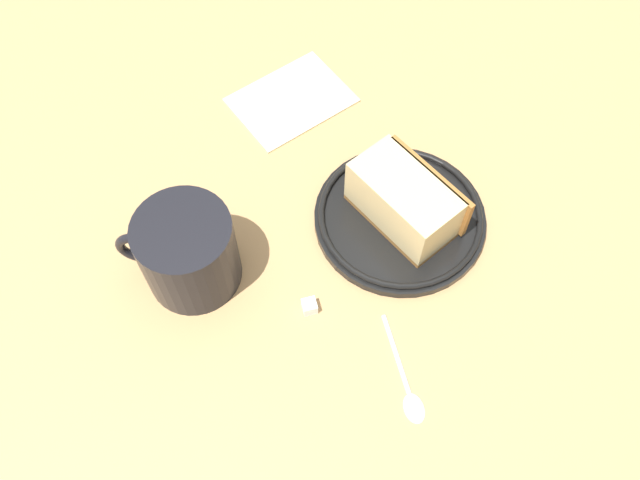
{
  "coord_description": "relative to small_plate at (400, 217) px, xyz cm",
  "views": [
    {
      "loc": [
        10.8,
        34.24,
        62.82
      ],
      "look_at": [
        0.07,
        1.92,
        3.0
      ],
      "focal_mm": 37.4,
      "sensor_mm": 36.0,
      "label": 1
    }
  ],
  "objects": [
    {
      "name": "ground_plane",
      "position": [
        9.52,
        -0.76,
        -2.49
      ],
      "size": [
        127.16,
        127.16,
        3.35
      ],
      "primitive_type": "cube",
      "color": "tan"
    },
    {
      "name": "small_plate",
      "position": [
        0.0,
        0.0,
        0.0
      ],
      "size": [
        18.77,
        18.77,
        1.67
      ],
      "color": "black",
      "rests_on": "ground_plane"
    },
    {
      "name": "cake_slice",
      "position": [
        -0.25,
        -0.1,
        3.32
      ],
      "size": [
        10.58,
        13.3,
        6.22
      ],
      "color": "#9E662D",
      "rests_on": "small_plate"
    },
    {
      "name": "tea_mug",
      "position": [
        22.87,
        -0.74,
        3.93
      ],
      "size": [
        11.83,
        9.78,
        9.28
      ],
      "color": "black",
      "rests_on": "ground_plane"
    },
    {
      "name": "teaspoon",
      "position": [
        6.25,
        18.12,
        -0.46
      ],
      "size": [
        2.2,
        11.38,
        0.8
      ],
      "color": "silver",
      "rests_on": "ground_plane"
    },
    {
      "name": "folded_napkin",
      "position": [
        6.18,
        -20.3,
        -0.52
      ],
      "size": [
        16.11,
        13.82,
        0.6
      ],
      "primitive_type": "cube",
      "rotation": [
        0.0,
        0.0,
        0.31
      ],
      "color": "beige",
      "rests_on": "ground_plane"
    },
    {
      "name": "sugar_cube",
      "position": [
        12.64,
        6.94,
        -0.09
      ],
      "size": [
        1.53,
        1.53,
        1.44
      ],
      "primitive_type": "cube",
      "rotation": [
        0.0,
        0.0,
        1.51
      ],
      "color": "white",
      "rests_on": "ground_plane"
    }
  ]
}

